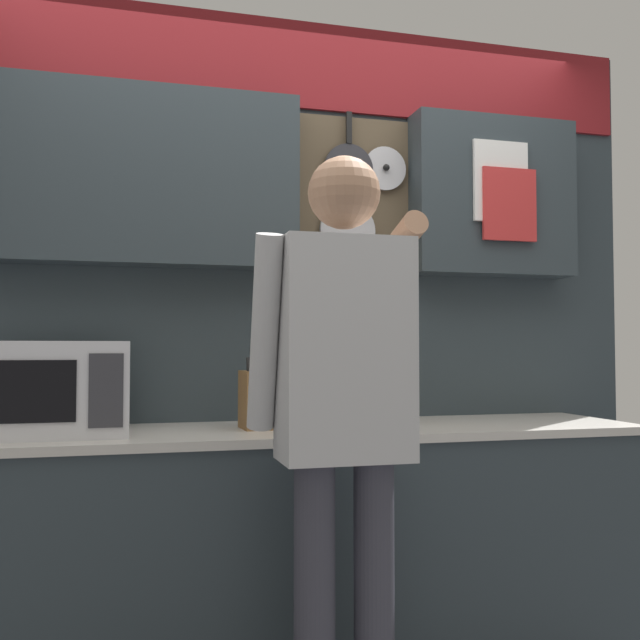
{
  "coord_description": "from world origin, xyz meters",
  "views": [
    {
      "loc": [
        -0.65,
        -2.53,
        1.19
      ],
      "look_at": [
        0.07,
        0.19,
        1.3
      ],
      "focal_mm": 40.0,
      "sensor_mm": 36.0,
      "label": 1
    }
  ],
  "objects": [
    {
      "name": "base_cabinet_counter",
      "position": [
        0.0,
        -0.0,
        0.45
      ],
      "size": [
        2.43,
        0.61,
        0.9
      ],
      "color": "#2D383D",
      "rests_on": "ground_plane"
    },
    {
      "name": "back_wall_unit",
      "position": [
        -0.01,
        0.27,
        1.54
      ],
      "size": [
        3.0,
        0.23,
        2.54
      ],
      "color": "#2D383D",
      "rests_on": "ground_plane"
    },
    {
      "name": "microwave",
      "position": [
        -0.9,
        -0.0,
        1.06
      ],
      "size": [
        0.48,
        0.39,
        0.31
      ],
      "color": "silver",
      "rests_on": "base_cabinet_counter"
    },
    {
      "name": "knife_block",
      "position": [
        -0.21,
        -0.0,
        1.01
      ],
      "size": [
        0.12,
        0.16,
        0.29
      ],
      "color": "brown",
      "rests_on": "base_cabinet_counter"
    },
    {
      "name": "utensil_crock",
      "position": [
        0.32,
        -0.0,
        0.99
      ],
      "size": [
        0.11,
        0.11,
        0.33
      ],
      "color": "white",
      "rests_on": "base_cabinet_counter"
    },
    {
      "name": "person",
      "position": [
        -0.05,
        -0.52,
        1.06
      ],
      "size": [
        0.54,
        0.67,
        1.76
      ],
      "color": "#383842",
      "rests_on": "ground_plane"
    }
  ]
}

